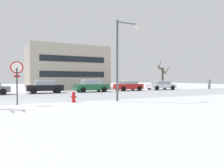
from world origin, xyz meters
name	(u,v)px	position (x,y,z in m)	size (l,w,h in m)	color
ground_plane	(27,102)	(0.00, 0.00, 0.00)	(120.00, 120.00, 0.00)	white
road_surface	(23,98)	(0.00, 3.81, 0.00)	(80.00, 9.62, 0.00)	#B7BCC4
stop_sign	(17,74)	(-0.70, -1.23, 1.91)	(0.76, 0.13, 2.73)	black
fire_hydrant	(74,97)	(2.89, -1.36, 0.40)	(0.44, 0.30, 0.79)	red
street_lamp	(121,52)	(6.31, -2.03, 3.63)	(1.92, 0.36, 5.93)	#4C4F54
parked_car_black	(45,87)	(2.75, 9.47, 0.75)	(4.02, 2.09, 1.47)	black
parked_car_green	(91,86)	(8.29, 9.11, 0.78)	(4.21, 2.17, 1.54)	#1E6038
parked_car_red	(128,85)	(13.82, 9.34, 0.71)	(3.86, 2.09, 1.38)	red
parked_car_white	(161,85)	(19.35, 9.16, 0.69)	(4.43, 2.11, 1.33)	white
pedestrian_crossing	(209,83)	(28.36, 8.00, 0.96)	(0.57, 0.45, 1.65)	#2D334C
tree_far_right	(163,76)	(22.74, 12.81, 2.06)	(2.19, 2.01, 4.72)	#423326
building_far_right	(66,68)	(8.13, 20.80, 3.53)	(12.62, 9.73, 7.07)	#B2A899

